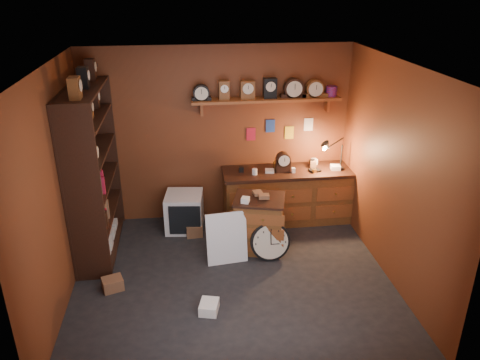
% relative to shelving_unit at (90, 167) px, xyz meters
% --- Properties ---
extents(floor, '(4.00, 4.00, 0.00)m').
position_rel_shelving_unit_xyz_m(floor, '(1.79, -0.98, -1.25)').
color(floor, black).
rests_on(floor, ground).
extents(room_shell, '(4.02, 3.62, 2.71)m').
position_rel_shelving_unit_xyz_m(room_shell, '(1.84, -0.87, 0.47)').
color(room_shell, brown).
rests_on(room_shell, ground).
extents(shelving_unit, '(0.47, 1.60, 2.58)m').
position_rel_shelving_unit_xyz_m(shelving_unit, '(0.00, 0.00, 0.00)').
color(shelving_unit, black).
rests_on(shelving_unit, ground).
extents(workbench, '(2.05, 0.66, 1.36)m').
position_rel_shelving_unit_xyz_m(workbench, '(2.84, 0.49, -0.78)').
color(workbench, brown).
rests_on(workbench, ground).
extents(low_cabinet, '(0.81, 0.73, 0.87)m').
position_rel_shelving_unit_xyz_m(low_cabinet, '(2.25, -0.29, -0.83)').
color(low_cabinet, brown).
rests_on(low_cabinet, ground).
extents(big_round_clock, '(0.55, 0.17, 0.55)m').
position_rel_shelving_unit_xyz_m(big_round_clock, '(2.36, -0.59, -0.99)').
color(big_round_clock, black).
rests_on(big_round_clock, ground).
extents(white_panel, '(0.56, 0.22, 0.73)m').
position_rel_shelving_unit_xyz_m(white_panel, '(1.76, -0.58, -1.25)').
color(white_panel, silver).
rests_on(white_panel, ground).
extents(mini_fridge, '(0.61, 0.63, 0.57)m').
position_rel_shelving_unit_xyz_m(mini_fridge, '(1.21, 0.41, -0.97)').
color(mini_fridge, silver).
rests_on(mini_fridge, ground).
extents(floor_box_a, '(0.30, 0.27, 0.15)m').
position_rel_shelving_unit_xyz_m(floor_box_a, '(0.29, -1.02, -1.18)').
color(floor_box_a, brown).
rests_on(floor_box_a, ground).
extents(floor_box_b, '(0.26, 0.29, 0.12)m').
position_rel_shelving_unit_xyz_m(floor_box_b, '(1.45, -1.60, -1.19)').
color(floor_box_b, white).
rests_on(floor_box_b, ground).
extents(floor_box_c, '(0.25, 0.22, 0.18)m').
position_rel_shelving_unit_xyz_m(floor_box_c, '(1.34, 0.17, -1.16)').
color(floor_box_c, brown).
rests_on(floor_box_c, ground).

